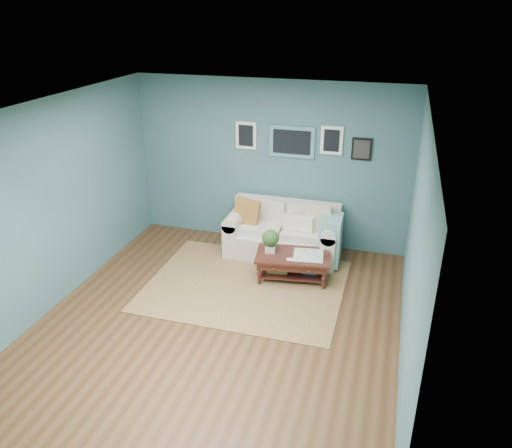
% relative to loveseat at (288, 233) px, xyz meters
% --- Properties ---
extents(room_shell, '(5.00, 5.02, 2.70)m').
position_rel_loveseat_xyz_m(room_shell, '(-0.42, -1.97, 0.98)').
color(room_shell, brown).
rests_on(room_shell, ground).
extents(area_rug, '(2.78, 2.22, 0.01)m').
position_rel_loveseat_xyz_m(area_rug, '(-0.37, -1.11, -0.38)').
color(area_rug, brown).
rests_on(area_rug, ground).
extents(loveseat, '(1.83, 0.83, 0.94)m').
position_rel_loveseat_xyz_m(loveseat, '(0.00, 0.00, 0.00)').
color(loveseat, beige).
rests_on(loveseat, ground).
extents(coffee_table, '(1.14, 0.77, 0.75)m').
position_rel_loveseat_xyz_m(coffee_table, '(0.18, -0.73, -0.05)').
color(coffee_table, black).
rests_on(coffee_table, ground).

